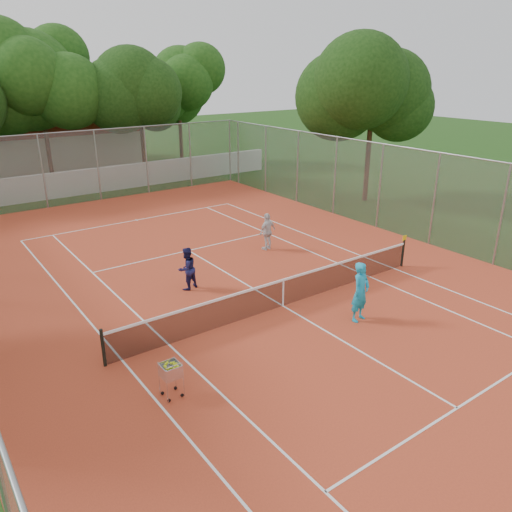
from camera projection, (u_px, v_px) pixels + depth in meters
ground at (283, 306)px, 16.27m from camera, size 120.00×120.00×0.00m
court_pad at (283, 306)px, 16.26m from camera, size 18.00×34.00×0.02m
court_lines at (283, 306)px, 16.26m from camera, size 10.98×23.78×0.01m
tennis_net at (283, 292)px, 16.09m from camera, size 11.88×0.10×0.98m
perimeter_fence at (284, 249)px, 15.55m from camera, size 18.00×34.00×4.00m
boundary_wall at (89, 181)px, 30.40m from camera, size 26.00×0.30×1.50m
clubhouse at (14, 141)px, 36.37m from camera, size 16.40×9.00×4.40m
tropical_trees at (65, 106)px, 31.16m from camera, size 29.00×19.00×10.00m
player_near at (361, 292)px, 15.06m from camera, size 0.76×0.58×1.88m
player_far_left at (187, 269)px, 17.25m from camera, size 0.86×0.75×1.52m
player_far_right at (267, 231)px, 21.01m from camera, size 0.99×0.58×1.59m
ball_hopper at (171, 379)px, 11.66m from camera, size 0.56×0.56×0.96m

